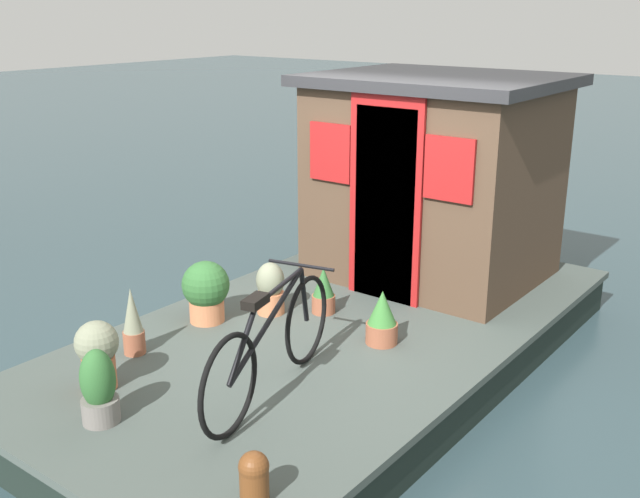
# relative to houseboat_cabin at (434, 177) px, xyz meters

# --- Properties ---
(ground_plane) EXTENTS (60.00, 60.00, 0.00)m
(ground_plane) POSITION_rel_houseboat_cabin_xyz_m (-1.56, 0.00, -1.35)
(ground_plane) COLOR #2D4247
(houseboat_deck) EXTENTS (5.33, 2.79, 0.39)m
(houseboat_deck) POSITION_rel_houseboat_cabin_xyz_m (-1.56, 0.00, -1.16)
(houseboat_deck) COLOR #424C47
(houseboat_deck) RESTS_ON ground_plane
(houseboat_cabin) EXTENTS (1.85, 2.18, 1.91)m
(houseboat_cabin) POSITION_rel_houseboat_cabin_xyz_m (0.00, 0.00, 0.00)
(houseboat_cabin) COLOR #4C3828
(houseboat_cabin) RESTS_ON houseboat_deck
(bicycle) EXTENTS (1.70, 0.56, 0.79)m
(bicycle) POSITION_rel_houseboat_cabin_xyz_m (-2.75, -0.36, -0.60)
(bicycle) COLOR black
(bicycle) RESTS_ON houseboat_deck
(potted_plant_thyme) EXTENTS (0.16, 0.16, 0.52)m
(potted_plant_thyme) POSITION_rel_houseboat_cabin_xyz_m (-2.91, 0.87, -0.72)
(potted_plant_thyme) COLOR #935138
(potted_plant_thyme) RESTS_ON houseboat_deck
(potted_plant_ivy) EXTENTS (0.25, 0.25, 0.43)m
(potted_plant_ivy) POSITION_rel_houseboat_cabin_xyz_m (-1.63, -0.50, -0.76)
(potted_plant_ivy) COLOR #935138
(potted_plant_ivy) RESTS_ON houseboat_deck
(potted_plant_fern) EXTENTS (0.30, 0.30, 0.49)m
(potted_plant_fern) POSITION_rel_houseboat_cabin_xyz_m (-3.41, 0.63, -0.69)
(potted_plant_fern) COLOR #B2603D
(potted_plant_fern) RESTS_ON houseboat_deck
(potted_plant_basil) EXTENTS (0.20, 0.20, 0.41)m
(potted_plant_basil) POSITION_rel_houseboat_cabin_xyz_m (-1.42, 0.22, -0.77)
(potted_plant_basil) COLOR #935138
(potted_plant_basil) RESTS_ON houseboat_deck
(potted_plant_geranium) EXTENTS (0.39, 0.39, 0.52)m
(potted_plant_geranium) POSITION_rel_houseboat_cabin_xyz_m (-2.15, 0.88, -0.69)
(potted_plant_geranium) COLOR #C6754C
(potted_plant_geranium) RESTS_ON houseboat_deck
(potted_plant_succulent) EXTENTS (0.24, 0.24, 0.45)m
(potted_plant_succulent) POSITION_rel_houseboat_cabin_xyz_m (-1.70, 0.57, -0.74)
(potted_plant_succulent) COLOR #C6754C
(potted_plant_succulent) RESTS_ON houseboat_deck
(potted_plant_mint) EXTENTS (0.24, 0.24, 0.50)m
(potted_plant_mint) POSITION_rel_houseboat_cabin_xyz_m (-3.67, 0.26, -0.73)
(potted_plant_mint) COLOR slate
(potted_plant_mint) RESTS_ON houseboat_deck
(mooring_bollard) EXTENTS (0.16, 0.16, 0.29)m
(mooring_bollard) POSITION_rel_houseboat_cabin_xyz_m (-3.68, -1.04, -0.81)
(mooring_bollard) COLOR brown
(mooring_bollard) RESTS_ON houseboat_deck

